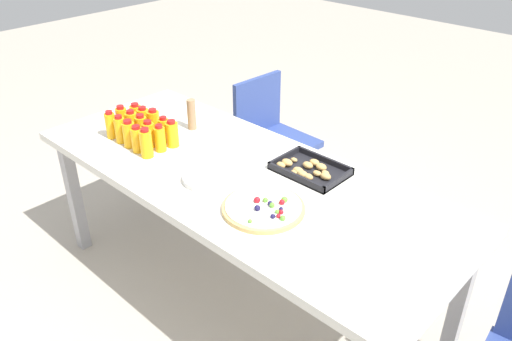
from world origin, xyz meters
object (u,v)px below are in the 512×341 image
juice_bottle_5 (122,120)px  juice_bottle_8 (149,134)px  chair_far_left (270,133)px  juice_bottle_11 (144,120)px  snack_tray (309,170)px  juice_bottle_4 (146,143)px  juice_bottle_12 (154,124)px  juice_bottle_9 (160,139)px  napkin_stack (152,117)px  juice_bottle_13 (164,130)px  juice_bottle_14 (172,134)px  juice_bottle_7 (142,129)px  party_table (238,185)px  juice_bottle_6 (132,124)px  fruit_pizza (264,208)px  cardboard_tube (192,114)px  juice_bottle_1 (120,130)px  juice_bottle_2 (129,134)px  juice_bottle_3 (137,139)px  juice_bottle_10 (136,116)px  juice_bottle_0 (111,125)px  plate_stack (207,178)px

juice_bottle_5 → juice_bottle_8: size_ratio=1.08×
chair_far_left → juice_bottle_11: 0.88m
chair_far_left → snack_tray: size_ratio=2.62×
juice_bottle_4 → juice_bottle_12: bearing=133.4°
juice_bottle_9 → snack_tray: (0.65, 0.32, -0.05)m
napkin_stack → juice_bottle_13: bearing=-23.8°
chair_far_left → juice_bottle_14: 0.86m
juice_bottle_7 → napkin_stack: 0.28m
party_table → juice_bottle_9: (-0.42, -0.11, 0.13)m
juice_bottle_6 → juice_bottle_12: bearing=43.6°
juice_bottle_5 → fruit_pizza: (1.00, -0.02, -0.06)m
fruit_pizza → cardboard_tube: 0.84m
juice_bottle_14 → juice_bottle_8: bearing=-134.4°
party_table → juice_bottle_6: juice_bottle_6 is taller
juice_bottle_7 → juice_bottle_12: bearing=90.8°
juice_bottle_1 → cardboard_tube: (0.14, 0.34, 0.01)m
juice_bottle_2 → juice_bottle_3: 0.07m
juice_bottle_2 → juice_bottle_10: 0.21m
juice_bottle_6 → juice_bottle_1: bearing=-83.1°
juice_bottle_4 → juice_bottle_10: (-0.30, 0.16, -0.01)m
party_table → juice_bottle_9: bearing=-165.8°
juice_bottle_1 → fruit_pizza: 0.92m
juice_bottle_7 → juice_bottle_10: 0.17m
juice_bottle_5 → juice_bottle_9: (0.30, 0.01, -0.01)m
party_table → napkin_stack: 0.77m
juice_bottle_14 → juice_bottle_12: bearing=178.7°
juice_bottle_9 → cardboard_tube: size_ratio=0.84×
fruit_pizza → napkin_stack: 1.07m
juice_bottle_8 → juice_bottle_12: 0.11m
juice_bottle_11 → napkin_stack: 0.18m
napkin_stack → cardboard_tube: (0.26, 0.07, 0.07)m
juice_bottle_3 → snack_tray: (0.72, 0.40, -0.05)m
juice_bottle_10 → juice_bottle_13: 0.23m
snack_tray → juice_bottle_6: bearing=-159.6°
juice_bottle_8 → fruit_pizza: juice_bottle_8 is taller
juice_bottle_9 → juice_bottle_6: bearing=-179.6°
juice_bottle_7 → juice_bottle_0: bearing=-152.0°
juice_bottle_12 → fruit_pizza: 0.86m
juice_bottle_6 → juice_bottle_7: size_ratio=0.98×
chair_far_left → juice_bottle_8: bearing=2.3°
juice_bottle_11 → juice_bottle_14: juice_bottle_11 is taller
juice_bottle_0 → juice_bottle_1: juice_bottle_0 is taller
juice_bottle_9 → cardboard_tube: bearing=106.1°
chair_far_left → cardboard_tube: cardboard_tube is taller
plate_stack → party_table: bearing=70.2°
juice_bottle_8 → juice_bottle_9: 0.08m
juice_bottle_5 → juice_bottle_7: bearing=2.9°
juice_bottle_9 → cardboard_tube: cardboard_tube is taller
plate_stack → juice_bottle_12: bearing=168.1°
juice_bottle_9 → juice_bottle_14: same height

